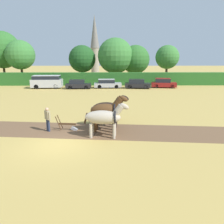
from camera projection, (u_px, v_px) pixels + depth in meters
ground_plane at (58, 144)px, 12.71m from camera, size 240.00×240.00×0.00m
plowed_furrow_strip at (30, 129)px, 15.40m from camera, size 35.65×6.72×0.01m
hedgerow at (93, 79)px, 39.34m from camera, size 72.50×1.45×2.24m
tree_far_left at (2, 50)px, 43.14m from camera, size 7.23×7.23×9.95m
tree_left at (20, 55)px, 41.17m from camera, size 5.46×5.46×8.08m
tree_center_left at (82, 59)px, 43.14m from camera, size 5.30×5.30×7.24m
tree_center at (115, 56)px, 42.39m from camera, size 6.82×6.82×8.59m
tree_center_right at (135, 60)px, 43.62m from camera, size 5.66×5.66×7.29m
tree_right at (167, 57)px, 43.00m from camera, size 4.63×4.63×7.26m
church_spire at (95, 44)px, 62.30m from camera, size 2.54×2.54×16.52m
draft_horse_lead_left at (105, 117)px, 13.57m from camera, size 2.89×1.12×2.29m
draft_horse_lead_right at (106, 110)px, 14.60m from camera, size 2.66×1.16×2.55m
draft_horse_trail_left at (108, 109)px, 15.71m from camera, size 2.78×1.23×2.40m
plow at (69, 126)px, 15.09m from camera, size 1.51×0.50×1.13m
farmer_at_plow at (48, 118)px, 14.74m from camera, size 0.47×0.53×1.66m
farmer_beside_team at (117, 107)px, 17.66m from camera, size 0.44×0.61×1.76m
parked_van at (47, 82)px, 35.41m from camera, size 4.97×2.24×2.07m
parked_car_left at (78, 84)px, 35.05m from camera, size 4.10×1.96×1.42m
parked_car_center_left at (107, 84)px, 35.79m from camera, size 4.47×1.94×1.45m
parked_car_center at (137, 84)px, 35.35m from camera, size 4.27×2.24×1.47m
parked_car_center_right at (163, 83)px, 36.10m from camera, size 4.23×2.30×1.56m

